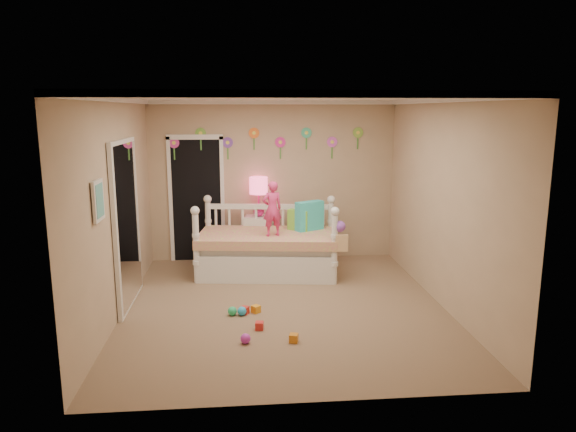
{
  "coord_description": "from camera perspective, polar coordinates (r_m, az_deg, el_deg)",
  "views": [
    {
      "loc": [
        -0.52,
        -6.28,
        2.45
      ],
      "look_at": [
        0.1,
        0.6,
        1.05
      ],
      "focal_mm": 32.63,
      "sensor_mm": 36.0,
      "label": 1
    }
  ],
  "objects": [
    {
      "name": "table_lamp",
      "position": [
        8.45,
        -3.23,
        2.8
      ],
      "size": [
        0.29,
        0.29,
        0.64
      ],
      "color": "#E31E80",
      "rests_on": "nightstand"
    },
    {
      "name": "closet_doorway",
      "position": [
        8.66,
        -9.92,
        1.88
      ],
      "size": [
        0.9,
        0.04,
        2.07
      ],
      "primitive_type": "cube",
      "color": "black",
      "rests_on": "back_wall"
    },
    {
      "name": "flower_decals",
      "position": [
        8.54,
        -2.28,
        8.03
      ],
      "size": [
        3.4,
        0.02,
        0.5
      ],
      "primitive_type": null,
      "color": "#B2668C",
      "rests_on": "back_wall"
    },
    {
      "name": "pillow_turquoise",
      "position": [
        8.05,
        2.36,
        0.02
      ],
      "size": [
        0.47,
        0.35,
        0.45
      ],
      "primitive_type": "cube",
      "rotation": [
        0.0,
        0.0,
        0.51
      ],
      "color": "#29D1AD",
      "rests_on": "daybed"
    },
    {
      "name": "ceiling",
      "position": [
        6.3,
        -0.43,
        12.83
      ],
      "size": [
        4.0,
        4.5,
        0.01
      ],
      "primitive_type": "cube",
      "color": "white",
      "rests_on": "floor"
    },
    {
      "name": "left_wall",
      "position": [
        6.55,
        -18.13,
        0.78
      ],
      "size": [
        0.01,
        4.5,
        2.6
      ],
      "primitive_type": "cube",
      "color": "tan",
      "rests_on": "floor"
    },
    {
      "name": "right_wall",
      "position": [
        6.86,
        16.49,
        1.34
      ],
      "size": [
        0.01,
        4.5,
        2.6
      ],
      "primitive_type": "cube",
      "color": "tan",
      "rests_on": "floor"
    },
    {
      "name": "daybed",
      "position": [
        7.93,
        -2.27,
        -2.29
      ],
      "size": [
        2.21,
        1.36,
        1.13
      ],
      "primitive_type": null,
      "rotation": [
        0.0,
        0.0,
        -0.12
      ],
      "color": "white",
      "rests_on": "floor"
    },
    {
      "name": "toy_scatter",
      "position": [
        6.24,
        -2.64,
        -11.11
      ],
      "size": [
        1.02,
        1.42,
        0.11
      ],
      "primitive_type": null,
      "rotation": [
        0.0,
        0.0,
        -0.18
      ],
      "color": "#996666",
      "rests_on": "floor"
    },
    {
      "name": "crown_molding",
      "position": [
        6.3,
        -0.43,
        12.56
      ],
      "size": [
        4.0,
        4.5,
        0.06
      ],
      "primitive_type": null,
      "color": "white",
      "rests_on": "ceiling"
    },
    {
      "name": "mirror_closet",
      "position": [
        6.88,
        -17.13,
        -0.8
      ],
      "size": [
        0.07,
        1.3,
        2.1
      ],
      "primitive_type": "cube",
      "color": "white",
      "rests_on": "left_wall"
    },
    {
      "name": "hanging_bag",
      "position": [
        7.42,
        5.67,
        -2.31
      ],
      "size": [
        0.2,
        0.16,
        0.36
      ],
      "primitive_type": null,
      "color": "beige",
      "rests_on": "daybed"
    },
    {
      "name": "pillow_lime",
      "position": [
        8.05,
        1.17,
        -0.44
      ],
      "size": [
        0.35,
        0.29,
        0.32
      ],
      "primitive_type": "cube",
      "rotation": [
        0.0,
        0.0,
        -0.61
      ],
      "color": "#7ED641",
      "rests_on": "daybed"
    },
    {
      "name": "floor",
      "position": [
        6.76,
        -0.39,
        -9.79
      ],
      "size": [
        4.0,
        4.5,
        0.01
      ],
      "primitive_type": "cube",
      "color": "#7F684C",
      "rests_on": "ground"
    },
    {
      "name": "back_wall",
      "position": [
        8.62,
        -1.65,
        3.79
      ],
      "size": [
        4.0,
        0.01,
        2.6
      ],
      "primitive_type": "cube",
      "color": "tan",
      "rests_on": "floor"
    },
    {
      "name": "nightstand",
      "position": [
        8.6,
        -3.17,
        -2.5
      ],
      "size": [
        0.5,
        0.42,
        0.75
      ],
      "primitive_type": "cube",
      "rotation": [
        0.0,
        0.0,
        -0.17
      ],
      "color": "white",
      "rests_on": "floor"
    },
    {
      "name": "wall_picture",
      "position": [
        5.64,
        -19.99,
        1.59
      ],
      "size": [
        0.05,
        0.34,
        0.42
      ],
      "primitive_type": "cube",
      "color": "white",
      "rests_on": "left_wall"
    },
    {
      "name": "child",
      "position": [
        7.64,
        -1.73,
        0.8
      ],
      "size": [
        0.34,
        0.27,
        0.81
      ],
      "primitive_type": "imported",
      "rotation": [
        0.0,
        0.0,
        3.41
      ],
      "color": "#EE367C",
      "rests_on": "daybed"
    }
  ]
}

